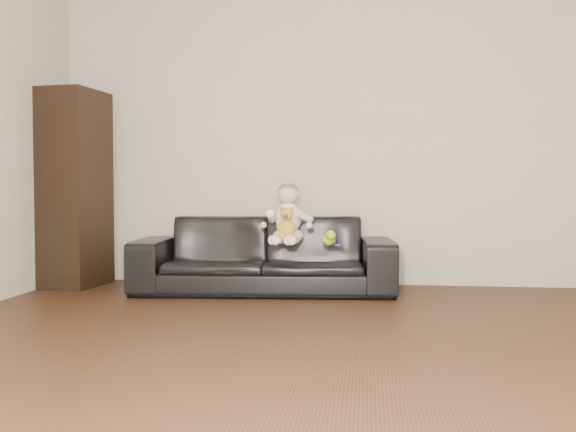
# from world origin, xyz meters

# --- Properties ---
(floor) EXTENTS (5.50, 5.50, 0.00)m
(floor) POSITION_xyz_m (0.00, 0.00, 0.00)
(floor) COLOR #372113
(floor) RESTS_ON ground
(wall_back) EXTENTS (5.00, 0.00, 5.00)m
(wall_back) POSITION_xyz_m (0.00, 2.75, 1.30)
(wall_back) COLOR #BEB4A0
(wall_back) RESTS_ON ground
(sofa) EXTENTS (2.12, 0.96, 0.60)m
(sofa) POSITION_xyz_m (-0.62, 2.25, 0.30)
(sofa) COLOR black
(sofa) RESTS_ON floor
(cabinet) EXTENTS (0.47, 0.61, 1.67)m
(cabinet) POSITION_xyz_m (-2.27, 2.35, 0.83)
(cabinet) COLOR black
(cabinet) RESTS_ON floor
(shelf_item) EXTENTS (0.20, 0.27, 0.28)m
(shelf_item) POSITION_xyz_m (-2.25, 2.35, 1.21)
(shelf_item) COLOR silver
(shelf_item) RESTS_ON cabinet
(baby) EXTENTS (0.37, 0.43, 0.48)m
(baby) POSITION_xyz_m (-0.42, 2.14, 0.61)
(baby) COLOR #F6D0D5
(baby) RESTS_ON sofa
(teddy_bear) EXTENTS (0.16, 0.16, 0.24)m
(teddy_bear) POSITION_xyz_m (-0.41, 1.99, 0.57)
(teddy_bear) COLOR #BB8F35
(teddy_bear) RESTS_ON sofa
(toy_green) EXTENTS (0.13, 0.15, 0.09)m
(toy_green) POSITION_xyz_m (-0.09, 2.01, 0.44)
(toy_green) COLOR #98CA17
(toy_green) RESTS_ON sofa
(toy_rattle) EXTENTS (0.09, 0.09, 0.07)m
(toy_rattle) POSITION_xyz_m (-0.07, 2.04, 0.43)
(toy_rattle) COLOR red
(toy_rattle) RESTS_ON sofa
(toy_blue_disc) EXTENTS (0.11, 0.11, 0.01)m
(toy_blue_disc) POSITION_xyz_m (-0.03, 2.07, 0.40)
(toy_blue_disc) COLOR #1930CC
(toy_blue_disc) RESTS_ON sofa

